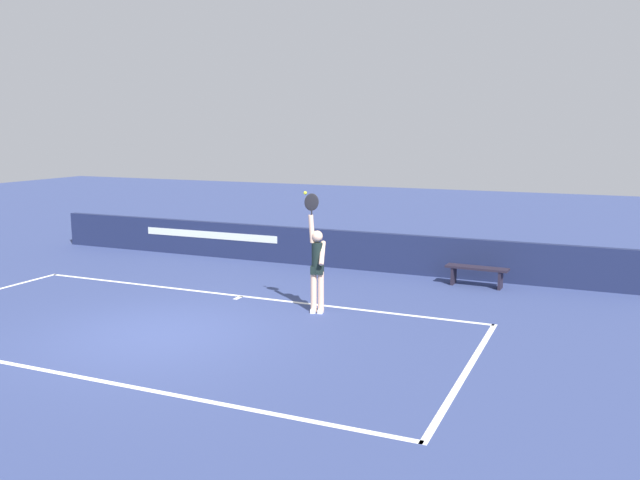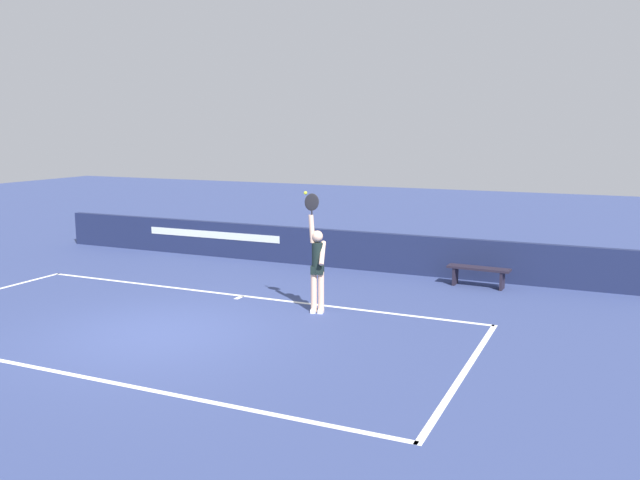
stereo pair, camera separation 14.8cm
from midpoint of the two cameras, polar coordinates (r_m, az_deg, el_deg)
name	(u,v)px [view 2 (the right image)]	position (r m, az deg, el deg)	size (l,w,h in m)	color
ground_plane	(159,333)	(12.28, -13.32, -7.77)	(60.00, 60.00, 0.00)	navy
court_lines	(172,327)	(12.57, -12.26, -7.32)	(10.88, 5.19, 0.00)	white
back_wall	(313,247)	(17.64, -0.40, -0.59)	(16.38, 0.20, 0.99)	#1A2245
tennis_player	(317,264)	(13.02, 0.08, -2.06)	(0.48, 0.38, 2.38)	beige
tennis_ball	(305,193)	(12.91, -0.93, 4.06)	(0.07, 0.07, 0.07)	#D3E32C
courtside_bench_near	(479,272)	(15.68, 13.73, -2.69)	(1.44, 0.43, 0.46)	black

